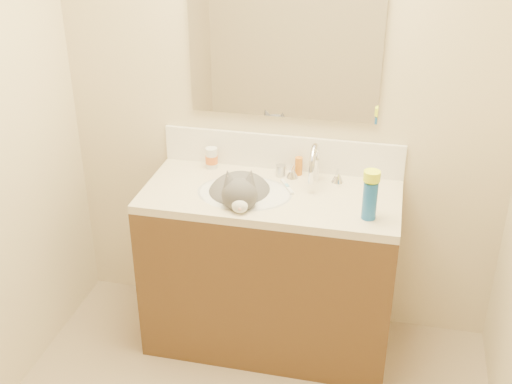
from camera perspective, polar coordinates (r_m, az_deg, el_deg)
The scene contains 16 objects.
room_shell at distance 1.86m, azimuth -4.49°, elevation 3.66°, with size 2.24×2.54×2.52m.
vanity_cabinet at distance 3.22m, azimuth 1.25°, elevation -7.16°, with size 1.20×0.55×0.82m, color #4F341B.
counter_slab at distance 3.00m, azimuth 1.33°, elevation -0.37°, with size 1.20×0.55×0.04m, color beige.
basin at distance 3.02m, azimuth -1.03°, elevation -1.23°, with size 0.45×0.36×0.14m, color white.
faucet at distance 3.05m, azimuth 5.19°, elevation 2.22°, with size 0.28×0.20×0.21m.
cat at distance 2.99m, azimuth -1.43°, elevation -0.47°, with size 0.41×0.46×0.33m.
backsplash at distance 3.18m, azimuth 2.30°, elevation 3.54°, with size 1.20×0.02×0.18m, color white.
mirror at distance 2.99m, azimuth 2.52°, elevation 13.92°, with size 0.90×0.02×0.80m, color white.
pill_bottle at distance 3.22m, azimuth -3.97°, elevation 3.04°, with size 0.06×0.06×0.11m, color silver.
pill_label at distance 3.22m, azimuth -3.97°, elevation 2.92°, with size 0.06×0.06×0.04m, color orange.
silver_jar at distance 3.14m, azimuth 2.20°, elevation 1.92°, with size 0.05×0.05×0.06m, color #B7B7BC.
amber_bottle at distance 3.15m, azimuth 3.81°, elevation 2.31°, with size 0.04×0.04×0.09m, color orange.
toothbrush at distance 3.03m, azimuth 2.77°, elevation 0.49°, with size 0.02×0.15×0.01m, color silver.
toothbrush_head at distance 3.03m, azimuth 2.77°, elevation 0.52°, with size 0.01×0.03×0.01m, color #68B3DE.
spray_can at distance 2.78m, azimuth 10.08°, elevation -0.74°, with size 0.06×0.06×0.17m, color #1857A9.
spray_cap at distance 2.72m, azimuth 10.27°, elevation 1.41°, with size 0.07×0.07×0.04m, color #E6FE1A.
Camera 1 is at (0.52, -1.63, 2.23)m, focal length 45.00 mm.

